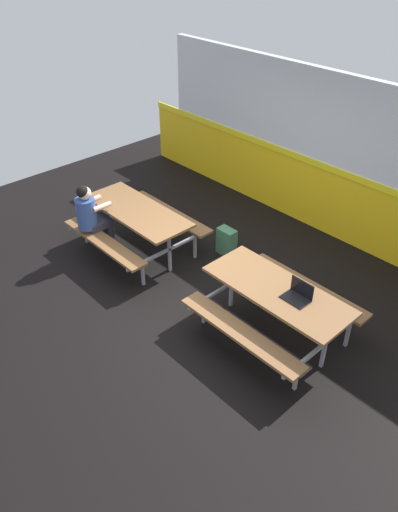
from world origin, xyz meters
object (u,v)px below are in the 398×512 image
Objects in this scene: picnic_table_left at (137,219)px; laptop_dark at (298,295)px; picnic_table_right at (276,299)px; backpack_dark at (227,242)px; student_nearer at (91,214)px.

laptop_dark is (2.98, 0.12, 0.21)m from picnic_table_left.
picnic_table_right is 0.35m from laptop_dark.
laptop_dark is 2.21m from backpack_dark.
student_nearer is 2.13m from backpack_dark.
picnic_table_left is 1.44m from backpack_dark.
student_nearer is (-3.12, -0.64, 0.13)m from picnic_table_right.
picnic_table_right is 5.87× the size of laptop_dark.
backpack_dark is at bearing 152.77° from picnic_table_right.
laptop_dark reaches higher than picnic_table_left.
laptop_dark is 0.73× the size of backpack_dark.
student_nearer is at bearing -126.39° from picnic_table_left.
student_nearer is 2.74× the size of backpack_dark.
picnic_table_left is at bearing 53.61° from student_nearer.
picnic_table_right is at bearing 1.75° from picnic_table_left.
backpack_dark is (-1.97, 0.84, -0.57)m from laptop_dark.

